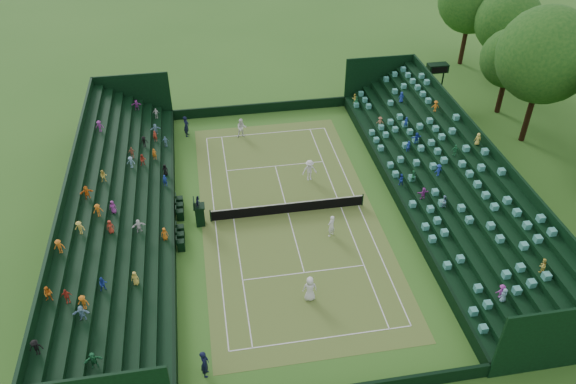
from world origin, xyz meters
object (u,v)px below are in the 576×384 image
at_px(tennis_net, 288,208).
at_px(player_near_east, 331,226).
at_px(player_near_west, 310,289).
at_px(player_far_west, 242,128).
at_px(umpire_chair, 199,213).
at_px(player_far_east, 310,170).

xyz_separation_m(tennis_net, player_near_east, (2.61, -3.02, 0.36)).
bearing_deg(tennis_net, player_near_east, -49.22).
height_order(player_near_west, player_far_west, player_near_west).
bearing_deg(umpire_chair, player_far_east, 25.13).
bearing_deg(player_far_west, player_near_east, -71.74).
height_order(umpire_chair, player_near_west, umpire_chair).
xyz_separation_m(umpire_chair, player_far_west, (4.29, 11.88, -0.20)).
bearing_deg(player_far_east, player_near_east, -90.21).
distance_m(tennis_net, player_far_east, 4.72).
xyz_separation_m(tennis_net, player_far_west, (-2.26, 11.66, 0.39)).
distance_m(player_far_west, player_far_east, 8.99).
xyz_separation_m(tennis_net, player_near_west, (-0.11, -8.71, 0.40)).
bearing_deg(player_near_east, player_far_east, -125.48).
bearing_deg(player_far_east, player_far_west, 120.26).
bearing_deg(umpire_chair, player_near_west, -52.80).
height_order(umpire_chair, player_far_east, umpire_chair).
xyz_separation_m(player_near_west, player_far_east, (2.56, 12.73, 0.00)).
relative_size(player_far_west, player_far_east, 0.99).
bearing_deg(player_near_east, player_near_west, 27.83).
bearing_deg(player_far_east, umpire_chair, -156.28).
relative_size(player_near_west, player_near_east, 1.04).
bearing_deg(umpire_chair, player_near_east, -17.03).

